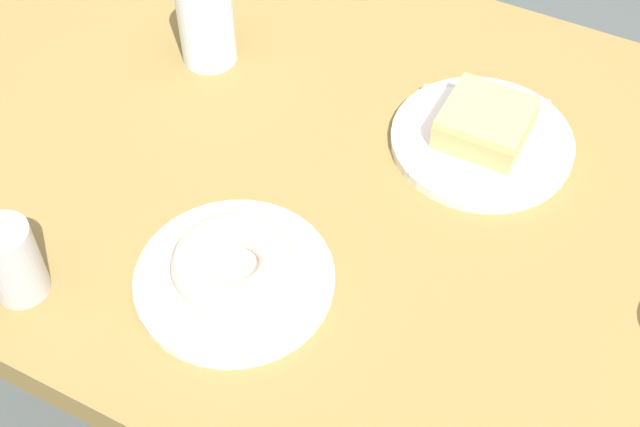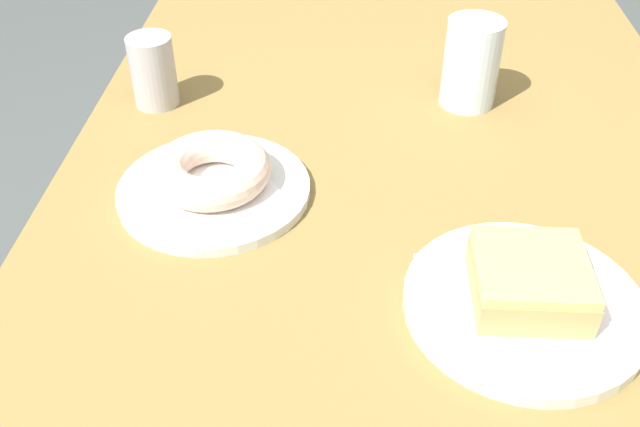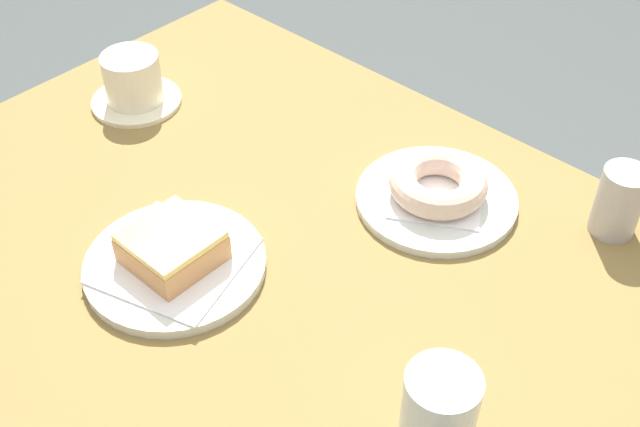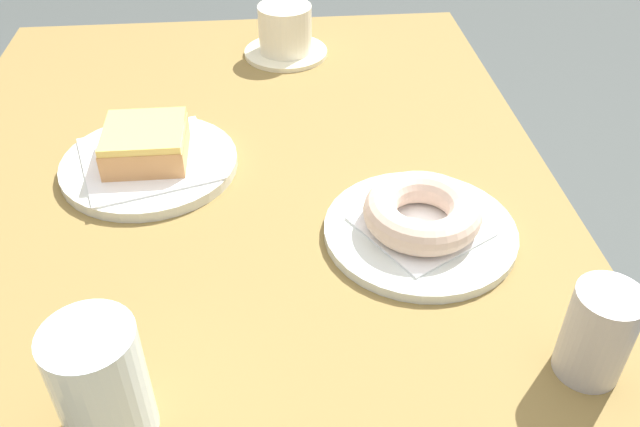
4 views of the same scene
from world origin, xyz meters
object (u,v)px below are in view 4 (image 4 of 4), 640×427
at_px(plate_sugar_ring, 420,231).
at_px(sugar_jar, 598,333).
at_px(coffee_cup, 285,33).
at_px(donut_glazed_square, 146,143).
at_px(donut_sugar_ring, 422,212).
at_px(water_glass, 101,385).
at_px(plate_glazed_square, 150,164).

bearing_deg(plate_sugar_ring, sugar_jar, 29.23).
bearing_deg(coffee_cup, plate_sugar_ring, 14.65).
distance_m(donut_glazed_square, plate_sugar_ring, 0.33).
xyz_separation_m(donut_sugar_ring, coffee_cup, (-0.45, -0.12, 0.00)).
relative_size(coffee_cup, sugar_jar, 1.47).
xyz_separation_m(coffee_cup, sugar_jar, (0.63, 0.22, 0.01)).
relative_size(donut_glazed_square, coffee_cup, 0.72).
distance_m(plate_sugar_ring, water_glass, 0.35).
distance_m(donut_glazed_square, donut_sugar_ring, 0.33).
height_order(coffee_cup, sugar_jar, sugar_jar).
xyz_separation_m(plate_glazed_square, coffee_cup, (-0.30, 0.18, 0.03)).
height_order(plate_sugar_ring, water_glass, water_glass).
bearing_deg(water_glass, plate_glazed_square, -178.23).
relative_size(plate_glazed_square, coffee_cup, 1.61).
bearing_deg(donut_sugar_ring, water_glass, -53.95).
bearing_deg(coffee_cup, donut_glazed_square, -30.65).
xyz_separation_m(water_glass, coffee_cup, (-0.65, 0.17, -0.02)).
relative_size(water_glass, coffee_cup, 0.84).
bearing_deg(plate_sugar_ring, coffee_cup, -165.35).
distance_m(plate_sugar_ring, donut_sugar_ring, 0.03).
height_order(plate_sugar_ring, donut_sugar_ring, donut_sugar_ring).
bearing_deg(plate_glazed_square, coffee_cup, 149.35).
relative_size(donut_sugar_ring, coffee_cup, 0.94).
xyz_separation_m(plate_glazed_square, donut_glazed_square, (0.00, 0.00, 0.03)).
bearing_deg(plate_glazed_square, plate_sugar_ring, 62.97).
height_order(plate_glazed_square, water_glass, water_glass).
xyz_separation_m(donut_glazed_square, coffee_cup, (-0.30, 0.18, 0.00)).
relative_size(plate_glazed_square, water_glass, 1.93).
height_order(donut_sugar_ring, sugar_jar, sugar_jar).
relative_size(plate_sugar_ring, sugar_jar, 2.28).
bearing_deg(plate_sugar_ring, donut_sugar_ring, 180.00).
relative_size(plate_glazed_square, plate_sugar_ring, 1.03).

